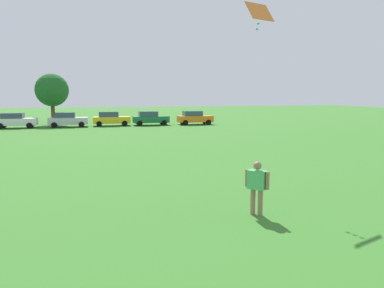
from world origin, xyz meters
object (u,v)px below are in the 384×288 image
Objects in this scene: tree_far_right at (52,90)px; parked_car_white_0 at (15,120)px; parked_car_yellow_2 at (111,119)px; kite at (259,13)px; parked_car_silver_1 at (67,120)px; parked_car_orange_4 at (195,118)px; adult_bystander at (257,183)px; parked_car_green_3 at (150,118)px.

parked_car_white_0 is at bearing -131.42° from tree_far_right.
kite is at bearing -81.37° from parked_car_yellow_2.
parked_car_silver_1 is 4.90m from parked_car_yellow_2.
tree_far_right is at bearing 108.45° from kite.
parked_car_orange_4 is at bearing -1.06° from parked_car_white_0.
tree_far_right is (-9.70, 38.32, 3.21)m from adult_bystander.
parked_car_green_3 and parked_car_orange_4 have the same top height.
adult_bystander is at bearing -75.79° from tree_far_right.
parked_car_orange_4 is (5.45, -0.46, 0.00)m from parked_car_green_3.
parked_car_green_3 is (9.55, 0.15, 0.00)m from parked_car_silver_1.
tree_far_right is (-16.93, 4.41, 3.35)m from parked_car_orange_4.
parked_car_yellow_2 is 1.00× the size of parked_car_orange_4.
parked_car_white_0 and parked_car_yellow_2 have the same top height.
parked_car_white_0 is at bearing 178.94° from parked_car_orange_4.
parked_car_green_3 is at bearing -3.13° from parked_car_yellow_2.
kite is 36.35m from tree_far_right.
kite is 0.30× the size of parked_car_orange_4.
parked_car_yellow_2 is at bearing 98.63° from kite.
tree_far_right reaches higher than adult_bystander.
parked_car_orange_4 is (20.49, -0.38, 0.00)m from parked_car_white_0.
parked_car_orange_4 is at bearing 79.67° from kite.
parked_car_white_0 and parked_car_orange_4 have the same top height.
tree_far_right reaches higher than parked_car_yellow_2.
parked_car_yellow_2 is at bearing 1.86° from parked_car_white_0.
adult_bystander is 34.74m from parked_car_yellow_2.
adult_bystander is 0.39× the size of parked_car_silver_1.
kite is (1.77, 3.93, 5.98)m from adult_bystander.
kite is 0.30× the size of parked_car_green_3.
parked_car_white_0 is at bearing -179.69° from parked_car_green_3.
parked_car_orange_4 is at bearing -1.18° from parked_car_silver_1.
parked_car_green_3 is 1.00× the size of parked_car_orange_4.
kite is 0.30× the size of parked_car_white_0.
parked_car_yellow_2 is (4.88, 0.41, 0.00)m from parked_car_silver_1.
parked_car_yellow_2 is at bearing -28.49° from tree_far_right.
parked_car_green_3 is at bearing -43.91° from adult_bystander.
kite is at bearing -72.52° from parked_car_silver_1.
tree_far_right reaches higher than parked_car_green_3.
kite is 0.30× the size of parked_car_silver_1.
parked_car_yellow_2 is 10.15m from parked_car_orange_4.
parked_car_yellow_2 is 4.68m from parked_car_green_3.
parked_car_green_3 is at bearing -18.99° from tree_far_right.
parked_car_white_0 is 15.04m from parked_car_green_3.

